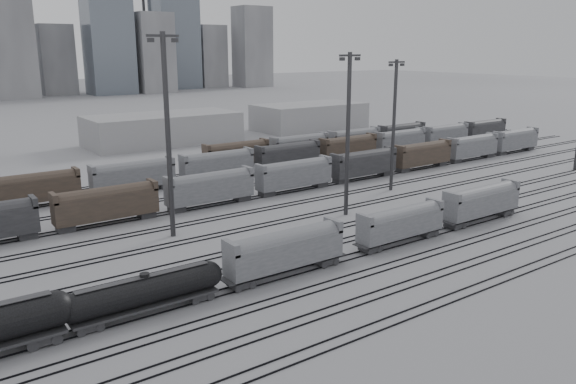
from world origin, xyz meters
TOP-DOWN VIEW (x-y plane):
  - ground at (0.00, 0.00)m, footprint 900.00×900.00m
  - tracks at (0.00, 17.50)m, footprint 220.00×71.50m
  - tank_car_b at (-32.34, 1.00)m, footprint 16.36×2.73m
  - hopper_car_a at (-15.83, 1.00)m, footprint 14.70×2.92m
  - hopper_car_b at (2.78, 1.00)m, footprint 13.63×2.71m
  - hopper_car_c at (19.88, 1.00)m, footprint 14.69×2.92m
  - light_mast_b at (-20.42, 21.35)m, footprint 4.35×0.70m
  - light_mast_c at (5.77, 15.28)m, footprint 3.94×0.63m
  - light_mast_d at (22.86, 22.37)m, footprint 3.73×0.60m
  - bg_string_near at (8.00, 32.00)m, footprint 151.00×3.00m
  - bg_string_mid at (18.00, 48.00)m, footprint 151.00×3.00m
  - bg_string_far at (35.50, 56.00)m, footprint 66.00×3.00m
  - warehouse_mid at (10.00, 95.00)m, footprint 40.00×18.00m
  - warehouse_right at (60.00, 95.00)m, footprint 35.00×18.00m
  - skyline at (10.84, 280.00)m, footprint 316.00×22.40m

SIDE VIEW (x-z plane):
  - ground at x=0.00m, z-range 0.00..0.00m
  - tracks at x=0.00m, z-range 0.00..0.16m
  - tank_car_b at x=-32.34m, z-range 0.32..4.36m
  - bg_string_far at x=35.50m, z-range 0.00..5.60m
  - bg_string_near at x=8.00m, z-range 0.00..5.60m
  - bg_string_mid at x=18.00m, z-range 0.00..5.60m
  - hopper_car_b at x=2.78m, z-range 0.57..5.45m
  - hopper_car_c at x=19.88m, z-range 0.62..5.87m
  - hopper_car_a at x=-15.83m, z-range 0.62..5.88m
  - warehouse_mid at x=10.00m, z-range 0.00..8.00m
  - warehouse_right at x=60.00m, z-range 0.00..8.00m
  - light_mast_d at x=22.86m, z-range 0.71..24.00m
  - light_mast_c at x=5.77m, z-range 0.75..25.36m
  - light_mast_b at x=-20.42m, z-range 0.83..28.03m
  - skyline at x=10.84m, z-range -12.77..82.23m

